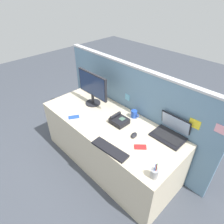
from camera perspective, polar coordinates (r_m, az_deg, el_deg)
ground_plane at (r=2.90m, az=-0.73°, el=-13.87°), size 10.00×10.00×0.00m
desk at (r=2.64m, az=-0.79°, el=-8.85°), size 1.91×0.78×0.71m
cubicle_divider at (r=2.69m, az=5.78°, el=0.35°), size 2.41×0.08×1.32m
desktop_monitor at (r=2.64m, az=-5.75°, el=7.39°), size 0.54×0.21×0.46m
laptop at (r=2.28m, az=16.98°, el=-5.48°), size 0.36×0.28×0.24m
desk_phone at (r=2.37m, az=2.06°, el=-2.49°), size 0.20×0.18×0.10m
keyboard_main at (r=2.05m, az=-0.66°, el=-10.84°), size 0.43×0.16×0.02m
computer_mouse_right_hand at (r=2.21m, az=6.47°, el=-6.76°), size 0.09×0.11×0.03m
pen_cup at (r=1.84m, az=12.32°, el=-17.13°), size 0.07×0.07×0.19m
cell_phone_blue_case at (r=2.53m, az=-11.11°, el=-1.46°), size 0.13×0.15×0.01m
cell_phone_red_case at (r=2.10m, az=8.29°, el=-10.11°), size 0.14×0.14×0.01m
coffee_mug at (r=2.47m, az=6.51°, el=-0.58°), size 0.12×0.08×0.10m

